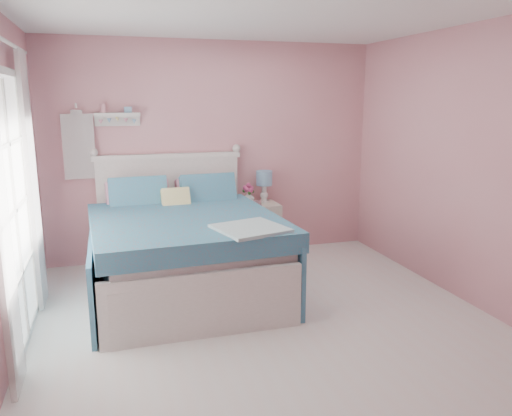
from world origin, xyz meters
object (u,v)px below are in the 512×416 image
vase (249,197)px  teacup (257,203)px  bed (184,250)px  nightstand (259,230)px  table_lamp (264,180)px

vase → teacup: vase is taller
bed → nightstand: (1.06, 0.87, -0.09)m
table_lamp → vase: size_ratio=2.69×
table_lamp → vase: 0.28m
nightstand → teacup: teacup is taller
bed → table_lamp: bed is taller
nightstand → vase: 0.43m
vase → bed: bearing=-135.7°
nightstand → table_lamp: bearing=30.4°
nightstand → teacup: (-0.06, -0.15, 0.37)m
teacup → nightstand: bearing=66.5°
teacup → table_lamp: bearing=53.2°
nightstand → bed: bearing=-140.8°
nightstand → table_lamp: table_lamp is taller
nightstand → vase: size_ratio=4.56×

